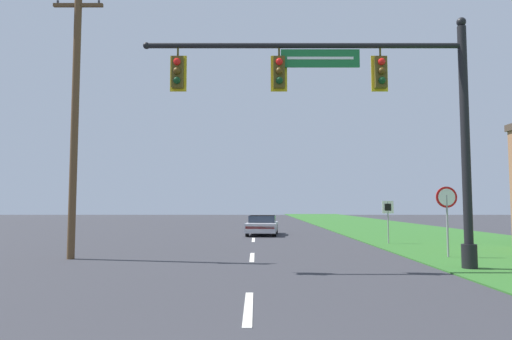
{
  "coord_description": "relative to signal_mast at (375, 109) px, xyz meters",
  "views": [
    {
      "loc": [
        0.14,
        -2.58,
        1.91
      ],
      "look_at": [
        0.0,
        29.9,
        4.35
      ],
      "focal_mm": 32.0,
      "sensor_mm": 36.0,
      "label": 1
    }
  ],
  "objects": [
    {
      "name": "road_center_line",
      "position": [
        -3.67,
        11.08,
        -4.75
      ],
      "size": [
        0.16,
        34.8,
        0.01
      ],
      "color": "silver",
      "rests_on": "ground"
    },
    {
      "name": "car_ahead",
      "position": [
        -3.13,
        15.13,
        -4.15
      ],
      "size": [
        2.15,
        4.51,
        1.19
      ],
      "color": "black",
      "rests_on": "ground"
    },
    {
      "name": "stop_sign",
      "position": [
        3.32,
        2.87,
        -2.89
      ],
      "size": [
        0.76,
        0.07,
        2.5
      ],
      "color": "gray",
      "rests_on": "grass_verge_right"
    },
    {
      "name": "route_sign_post",
      "position": [
        2.84,
        8.54,
        -3.23
      ],
      "size": [
        0.55,
        0.06,
        2.03
      ],
      "color": "gray",
      "rests_on": "grass_verge_right"
    },
    {
      "name": "grass_verge_right",
      "position": [
        6.83,
        19.08,
        -4.73
      ],
      "size": [
        10.0,
        110.0,
        0.04
      ],
      "color": "#2D6626",
      "rests_on": "ground"
    },
    {
      "name": "signal_mast",
      "position": [
        0.0,
        0.0,
        0.0
      ],
      "size": [
        9.91,
        0.47,
        7.55
      ],
      "color": "black",
      "rests_on": "grass_verge_right"
    },
    {
      "name": "utility_pole_near",
      "position": [
        -10.01,
        2.6,
        0.43
      ],
      "size": [
        1.8,
        0.26,
        10.05
      ],
      "color": "brown",
      "rests_on": "ground"
    }
  ]
}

